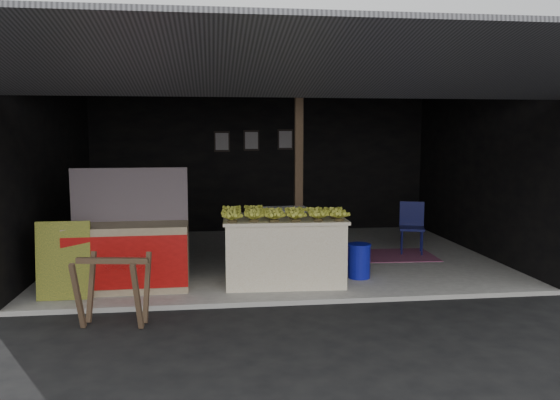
{
  "coord_description": "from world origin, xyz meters",
  "views": [
    {
      "loc": [
        -1.01,
        -6.3,
        2.04
      ],
      "look_at": [
        -0.03,
        1.53,
        1.1
      ],
      "focal_mm": 35.0,
      "sensor_mm": 36.0,
      "label": 1
    }
  ],
  "objects": [
    {
      "name": "ground",
      "position": [
        0.0,
        0.0,
        0.0
      ],
      "size": [
        80.0,
        80.0,
        0.0
      ],
      "primitive_type": "plane",
      "color": "black",
      "rests_on": "ground"
    },
    {
      "name": "concrete_slab",
      "position": [
        0.0,
        2.5,
        0.03
      ],
      "size": [
        7.0,
        5.0,
        0.06
      ],
      "primitive_type": "cube",
      "color": "gray",
      "rests_on": "ground"
    },
    {
      "name": "shophouse",
      "position": [
        0.0,
        2.82,
        2.1
      ],
      "size": [
        7.4,
        7.29,
        3.02
      ],
      "color": "black",
      "rests_on": "ground"
    },
    {
      "name": "banana_table",
      "position": [
        -0.06,
        0.85,
        0.51
      ],
      "size": [
        1.65,
        1.05,
        0.89
      ],
      "rotation": [
        0.0,
        0.0,
        -0.04
      ],
      "color": "silver",
      "rests_on": "concrete_slab"
    },
    {
      "name": "banana_pile",
      "position": [
        -0.06,
        0.85,
        1.04
      ],
      "size": [
        1.52,
        0.95,
        0.18
      ],
      "primitive_type": null,
      "rotation": [
        0.0,
        0.0,
        -0.04
      ],
      "color": "gold",
      "rests_on": "banana_table"
    },
    {
      "name": "white_crate",
      "position": [
        -0.0,
        1.6,
        0.51
      ],
      "size": [
        0.86,
        0.62,
        0.91
      ],
      "rotation": [
        0.0,
        0.0,
        0.08
      ],
      "color": "white",
      "rests_on": "concrete_slab"
    },
    {
      "name": "neighbor_stall",
      "position": [
        -2.09,
        0.78,
        0.53
      ],
      "size": [
        1.52,
        0.71,
        1.55
      ],
      "rotation": [
        0.0,
        0.0,
        0.02
      ],
      "color": "#998466",
      "rests_on": "concrete_slab"
    },
    {
      "name": "green_signboard",
      "position": [
        -2.8,
        0.41,
        0.54
      ],
      "size": [
        0.64,
        0.14,
        0.95
      ],
      "primitive_type": "cube",
      "rotation": [
        -0.1,
        0.0,
        0.0
      ],
      "color": "black",
      "rests_on": "concrete_slab"
    },
    {
      "name": "sawhorse",
      "position": [
        -2.07,
        -0.48,
        0.47
      ],
      "size": [
        0.77,
        0.75,
        0.75
      ],
      "rotation": [
        0.0,
        0.0,
        -0.16
      ],
      "color": "brown",
      "rests_on": "ground"
    },
    {
      "name": "water_barrel",
      "position": [
        1.01,
        0.94,
        0.29
      ],
      "size": [
        0.31,
        0.31,
        0.45
      ],
      "primitive_type": "cylinder",
      "color": "#0D128F",
      "rests_on": "concrete_slab"
    },
    {
      "name": "plastic_chair",
      "position": [
        2.33,
        2.46,
        0.56
      ],
      "size": [
        0.51,
        0.51,
        0.86
      ],
      "rotation": [
        0.0,
        0.0,
        -0.32
      ],
      "color": "#0B0D3E",
      "rests_on": "concrete_slab"
    },
    {
      "name": "magenta_rug",
      "position": [
        1.86,
        2.24,
        0.07
      ],
      "size": [
        1.55,
        1.07,
        0.01
      ],
      "primitive_type": "cube",
      "rotation": [
        0.0,
        0.0,
        -0.05
      ],
      "color": "#65163F",
      "rests_on": "concrete_slab"
    },
    {
      "name": "picture_frames",
      "position": [
        -0.17,
        4.89,
        1.93
      ],
      "size": [
        1.62,
        0.04,
        0.46
      ],
      "color": "black",
      "rests_on": "shophouse"
    }
  ]
}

